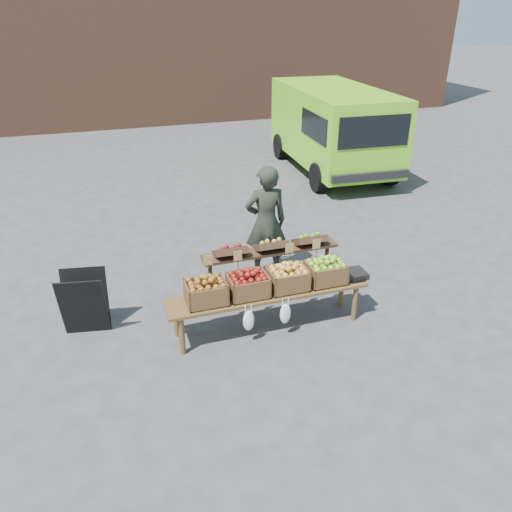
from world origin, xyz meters
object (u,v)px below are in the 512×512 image
object	(u,v)px
vendor	(266,223)
delivery_van	(333,131)
back_table	(270,267)
display_bench	(268,310)
crate_red_apples	(288,279)
crate_golden_apples	(206,293)
crate_russet_pears	(248,286)
crate_green_apples	(326,272)
weighing_scale	(353,274)
chalkboard_sign	(84,303)

from	to	relation	value
vendor	delivery_van	bearing A→B (deg)	-122.13
vendor	back_table	bearing A→B (deg)	80.11
vendor	display_bench	size ratio (longest dim) A/B	0.67
display_bench	delivery_van	bearing A→B (deg)	57.51
crate_red_apples	crate_golden_apples	bearing A→B (deg)	180.00
crate_russet_pears	crate_green_apples	bearing A→B (deg)	0.00
weighing_scale	back_table	bearing A→B (deg)	143.01
crate_golden_apples	crate_green_apples	xyz separation A→B (m)	(1.65, 0.00, 0.00)
delivery_van	crate_golden_apples	size ratio (longest dim) A/B	9.32
vendor	chalkboard_sign	world-z (taller)	vendor
vendor	crate_golden_apples	size ratio (longest dim) A/B	3.64
back_table	crate_red_apples	world-z (taller)	back_table
chalkboard_sign	crate_red_apples	size ratio (longest dim) A/B	1.77
delivery_van	crate_russet_pears	world-z (taller)	delivery_van
display_bench	weighing_scale	bearing A→B (deg)	0.00
vendor	crate_green_apples	xyz separation A→B (m)	(0.36, -1.43, -0.20)
back_table	display_bench	size ratio (longest dim) A/B	0.78
delivery_van	crate_green_apples	world-z (taller)	delivery_van
display_bench	crate_russet_pears	xyz separation A→B (m)	(-0.28, 0.00, 0.42)
delivery_van	weighing_scale	xyz separation A→B (m)	(-2.70, -6.20, -0.43)
chalkboard_sign	display_bench	bearing A→B (deg)	-6.18
weighing_scale	chalkboard_sign	bearing A→B (deg)	169.21
vendor	crate_golden_apples	bearing A→B (deg)	51.76
weighing_scale	crate_golden_apples	bearing A→B (deg)	180.00
chalkboard_sign	crate_red_apples	bearing A→B (deg)	-4.52
crate_red_apples	weighing_scale	distance (m)	0.98
crate_russet_pears	crate_red_apples	world-z (taller)	same
chalkboard_sign	back_table	distance (m)	2.61
display_bench	weighing_scale	xyz separation A→B (m)	(1.25, 0.00, 0.33)
delivery_van	crate_red_apples	distance (m)	7.22
chalkboard_sign	crate_green_apples	distance (m)	3.22
delivery_van	crate_red_apples	bearing A→B (deg)	-117.33
crate_red_apples	weighing_scale	bearing A→B (deg)	0.00
weighing_scale	crate_red_apples	bearing A→B (deg)	180.00
crate_golden_apples	delivery_van	bearing A→B (deg)	52.41
crate_golden_apples	crate_russet_pears	world-z (taller)	same
crate_golden_apples	weighing_scale	bearing A→B (deg)	0.00
delivery_van	vendor	distance (m)	5.91
delivery_van	crate_green_apples	xyz separation A→B (m)	(-3.13, -6.20, -0.33)
crate_red_apples	weighing_scale	xyz separation A→B (m)	(0.97, 0.00, -0.10)
back_table	weighing_scale	size ratio (longest dim) A/B	6.18
display_bench	crate_russet_pears	distance (m)	0.51
delivery_van	display_bench	size ratio (longest dim) A/B	1.73
crate_russet_pears	crate_green_apples	distance (m)	1.10
crate_russet_pears	delivery_van	bearing A→B (deg)	55.74
display_bench	chalkboard_sign	bearing A→B (deg)	163.63
back_table	weighing_scale	xyz separation A→B (m)	(0.96, -0.72, 0.09)
vendor	crate_red_apples	xyz separation A→B (m)	(-0.19, -1.43, -0.20)
crate_golden_apples	weighing_scale	distance (m)	2.08
back_table	crate_green_apples	size ratio (longest dim) A/B	4.20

